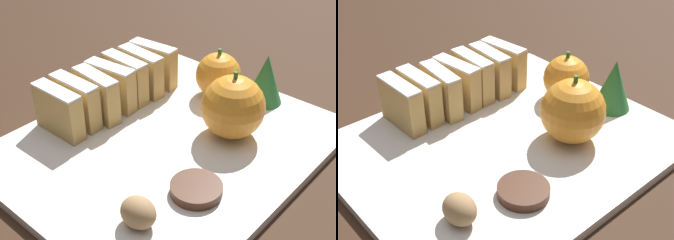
% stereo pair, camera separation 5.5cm
% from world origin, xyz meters
% --- Properties ---
extents(ground_plane, '(6.00, 6.00, 0.00)m').
position_xyz_m(ground_plane, '(0.00, 0.00, 0.00)').
color(ground_plane, '#382316').
extents(serving_platter, '(0.32, 0.38, 0.01)m').
position_xyz_m(serving_platter, '(0.00, 0.00, 0.01)').
color(serving_platter, white).
rests_on(serving_platter, ground_plane).
extents(stollen_slice_front, '(0.07, 0.02, 0.06)m').
position_xyz_m(stollen_slice_front, '(-0.11, -0.07, 0.04)').
color(stollen_slice_front, tan).
rests_on(stollen_slice_front, serving_platter).
extents(stollen_slice_second, '(0.07, 0.02, 0.06)m').
position_xyz_m(stollen_slice_second, '(-0.11, -0.05, 0.04)').
color(stollen_slice_second, tan).
rests_on(stollen_slice_second, serving_platter).
extents(stollen_slice_third, '(0.07, 0.03, 0.06)m').
position_xyz_m(stollen_slice_third, '(-0.11, -0.02, 0.04)').
color(stollen_slice_third, tan).
rests_on(stollen_slice_third, serving_platter).
extents(stollen_slice_fourth, '(0.07, 0.03, 0.06)m').
position_xyz_m(stollen_slice_fourth, '(-0.11, 0.01, 0.04)').
color(stollen_slice_fourth, tan).
rests_on(stollen_slice_fourth, serving_platter).
extents(stollen_slice_fifth, '(0.07, 0.02, 0.06)m').
position_xyz_m(stollen_slice_fifth, '(-0.11, 0.04, 0.04)').
color(stollen_slice_fifth, tan).
rests_on(stollen_slice_fifth, serving_platter).
extents(stollen_slice_sixth, '(0.07, 0.02, 0.06)m').
position_xyz_m(stollen_slice_sixth, '(-0.11, 0.07, 0.04)').
color(stollen_slice_sixth, tan).
rests_on(stollen_slice_sixth, serving_platter).
extents(stollen_slice_back, '(0.07, 0.03, 0.06)m').
position_xyz_m(stollen_slice_back, '(-0.11, 0.09, 0.04)').
color(stollen_slice_back, tan).
rests_on(stollen_slice_back, serving_platter).
extents(orange_near, '(0.06, 0.06, 0.07)m').
position_xyz_m(orange_near, '(-0.02, 0.13, 0.04)').
color(orange_near, orange).
rests_on(orange_near, serving_platter).
extents(orange_far, '(0.08, 0.08, 0.09)m').
position_xyz_m(orange_far, '(0.05, 0.06, 0.05)').
color(orange_far, orange).
rests_on(orange_far, serving_platter).
extents(walnut, '(0.04, 0.03, 0.03)m').
position_xyz_m(walnut, '(0.07, -0.12, 0.03)').
color(walnut, '#9E7A51').
rests_on(walnut, serving_platter).
extents(chocolate_cookie, '(0.06, 0.06, 0.01)m').
position_xyz_m(chocolate_cookie, '(0.08, -0.05, 0.02)').
color(chocolate_cookie, '#472819').
rests_on(chocolate_cookie, serving_platter).
extents(evergreen_sprig, '(0.05, 0.05, 0.07)m').
position_xyz_m(evergreen_sprig, '(0.04, 0.16, 0.05)').
color(evergreen_sprig, '#2D7538').
rests_on(evergreen_sprig, serving_platter).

